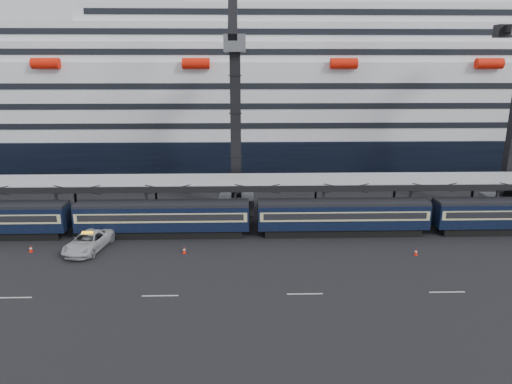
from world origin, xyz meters
TOP-DOWN VIEW (x-y plane):
  - ground at (0.00, 0.00)m, footprint 260.00×260.00m
  - train at (-4.65, 10.00)m, footprint 133.05×3.00m
  - canopy at (0.00, 14.00)m, footprint 130.00×6.25m
  - cruise_ship at (-1.08, 45.99)m, footprint 214.09×28.84m
  - crane_dark_near at (-20.00, 18.59)m, footprint 4.50×17.75m
  - pickup_truck at (-35.07, 6.04)m, footprint 4.17×7.10m
  - traffic_cone_b at (-40.87, 5.74)m, footprint 0.36×0.36m
  - traffic_cone_c at (-25.13, 4.98)m, footprint 0.36×0.36m
  - traffic_cone_d at (-1.77, 3.87)m, footprint 0.35×0.35m

SIDE VIEW (x-z plane):
  - ground at x=0.00m, z-range 0.00..0.00m
  - traffic_cone_d at x=-1.77m, z-range 0.00..0.69m
  - traffic_cone_c at x=-25.13m, z-range 0.00..0.71m
  - traffic_cone_b at x=-40.87m, z-range 0.00..0.72m
  - pickup_truck at x=-35.07m, z-range 0.00..1.85m
  - train at x=-4.65m, z-range 0.18..4.23m
  - canopy at x=0.00m, z-range 2.49..8.01m
  - crane_dark_near at x=-20.00m, z-range -5.61..29.47m
  - cruise_ship at x=-1.08m, z-range -4.66..29.34m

